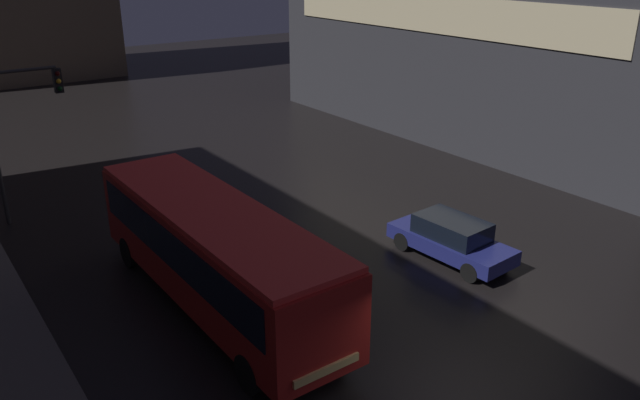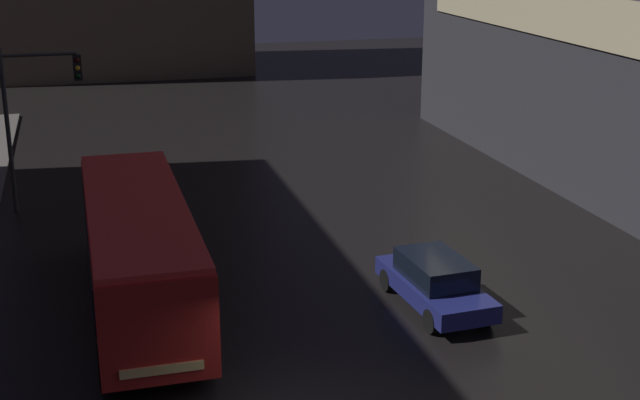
{
  "view_description": "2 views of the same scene",
  "coord_description": "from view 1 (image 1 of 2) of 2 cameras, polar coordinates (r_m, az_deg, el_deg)",
  "views": [
    {
      "loc": [
        -9.4,
        -7.68,
        9.64
      ],
      "look_at": [
        1.72,
        7.76,
        2.0
      ],
      "focal_mm": 35.0,
      "sensor_mm": 36.0,
      "label": 1
    },
    {
      "loc": [
        -3.83,
        -15.79,
        10.11
      ],
      "look_at": [
        3.12,
        9.59,
        1.83
      ],
      "focal_mm": 50.0,
      "sensor_mm": 36.0,
      "label": 2
    }
  ],
  "objects": [
    {
      "name": "car_taxi",
      "position": [
        21.22,
        11.89,
        -3.43
      ],
      "size": [
        2.0,
        4.39,
        1.43
      ],
      "rotation": [
        0.0,
        0.0,
        3.21
      ],
      "color": "navy",
      "rests_on": "ground"
    },
    {
      "name": "traffic_light_main",
      "position": [
        25.41,
        -25.96,
        6.83
      ],
      "size": [
        2.78,
        0.35,
        5.94
      ],
      "color": "#2D2D2D",
      "rests_on": "ground"
    },
    {
      "name": "bus_near",
      "position": [
        17.8,
        -9.69,
        -4.19
      ],
      "size": [
        2.69,
        10.67,
        3.1
      ],
      "rotation": [
        0.0,
        0.0,
        3.15
      ],
      "color": "#AD1E19",
      "rests_on": "ground"
    },
    {
      "name": "ground_plane",
      "position": [
        15.5,
        12.24,
        -17.15
      ],
      "size": [
        120.0,
        120.0,
        0.0
      ],
      "primitive_type": "plane",
      "color": "black"
    }
  ]
}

